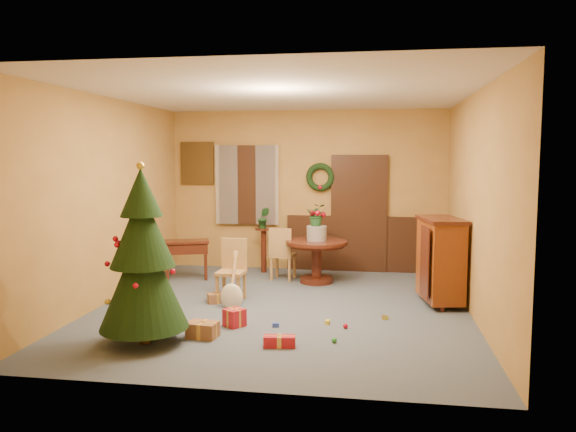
% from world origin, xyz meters
% --- Properties ---
extents(room_envelope, '(5.50, 5.50, 5.50)m').
position_xyz_m(room_envelope, '(0.21, 2.70, 1.12)').
color(room_envelope, '#3B4456').
rests_on(room_envelope, ground).
extents(dining_table, '(1.02, 1.02, 0.70)m').
position_xyz_m(dining_table, '(0.30, 1.66, 0.49)').
color(dining_table, black).
rests_on(dining_table, floor).
extents(urn, '(0.33, 0.33, 0.24)m').
position_xyz_m(urn, '(0.30, 1.66, 0.82)').
color(urn, slate).
rests_on(urn, dining_table).
extents(centerpiece_plant, '(0.33, 0.29, 0.37)m').
position_xyz_m(centerpiece_plant, '(0.30, 1.66, 1.12)').
color(centerpiece_plant, '#1E4C23').
rests_on(centerpiece_plant, urn).
extents(chair_near, '(0.40, 0.40, 0.89)m').
position_xyz_m(chair_near, '(-0.79, 0.35, 0.48)').
color(chair_near, '#A17940').
rests_on(chair_near, floor).
extents(chair_far, '(0.43, 0.43, 0.89)m').
position_xyz_m(chair_far, '(-0.30, 1.76, 0.48)').
color(chair_far, '#A17940').
rests_on(chair_far, floor).
extents(guitar, '(0.45, 0.56, 0.73)m').
position_xyz_m(guitar, '(-0.69, -0.07, 0.37)').
color(guitar, beige).
rests_on(guitar, floor).
extents(plant_stand, '(0.31, 0.31, 0.80)m').
position_xyz_m(plant_stand, '(-0.72, 2.33, 0.50)').
color(plant_stand, black).
rests_on(plant_stand, floor).
extents(stand_plant, '(0.23, 0.20, 0.37)m').
position_xyz_m(stand_plant, '(-0.72, 2.33, 0.98)').
color(stand_plant, '#19471E').
rests_on(stand_plant, plant_stand).
extents(christmas_tree, '(0.97, 0.97, 2.01)m').
position_xyz_m(christmas_tree, '(-1.27, -1.65, 0.95)').
color(christmas_tree, '#382111').
rests_on(christmas_tree, floor).
extents(writing_desk, '(0.83, 0.60, 0.67)m').
position_xyz_m(writing_desk, '(-1.90, 1.56, 0.50)').
color(writing_desk, black).
rests_on(writing_desk, floor).
extents(sideboard, '(0.67, 1.03, 1.22)m').
position_xyz_m(sideboard, '(2.15, 0.56, 0.65)').
color(sideboard, '#511E09').
rests_on(sideboard, floor).
extents(gift_a, '(0.36, 0.28, 0.18)m').
position_xyz_m(gift_a, '(-0.69, -1.36, 0.09)').
color(gift_a, brown).
rests_on(gift_a, floor).
extents(gift_b, '(0.30, 0.30, 0.22)m').
position_xyz_m(gift_b, '(-0.44, -0.89, 0.11)').
color(gift_b, '#A91624').
rests_on(gift_b, floor).
extents(gift_c, '(0.30, 0.27, 0.14)m').
position_xyz_m(gift_c, '(-0.96, 0.15, 0.07)').
color(gift_c, brown).
rests_on(gift_c, floor).
extents(gift_d, '(0.36, 0.19, 0.12)m').
position_xyz_m(gift_d, '(0.23, -1.54, 0.06)').
color(gift_d, '#A91624').
rests_on(gift_d, floor).
extents(toy_a, '(0.09, 0.07, 0.05)m').
position_xyz_m(toy_a, '(0.06, -0.85, 0.03)').
color(toy_a, '#2941B3').
rests_on(toy_a, floor).
extents(toy_b, '(0.06, 0.06, 0.06)m').
position_xyz_m(toy_b, '(0.81, -1.33, 0.03)').
color(toy_b, '#258A2A').
rests_on(toy_b, floor).
extents(toy_c, '(0.06, 0.09, 0.05)m').
position_xyz_m(toy_c, '(0.68, -0.63, 0.03)').
color(toy_c, yellow).
rests_on(toy_c, floor).
extents(toy_d, '(0.06, 0.06, 0.06)m').
position_xyz_m(toy_d, '(0.91, -0.78, 0.03)').
color(toy_d, '#B80C24').
rests_on(toy_d, floor).
extents(toy_e, '(0.08, 0.06, 0.05)m').
position_xyz_m(toy_e, '(1.38, -0.32, 0.03)').
color(toy_e, gold).
rests_on(toy_e, floor).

